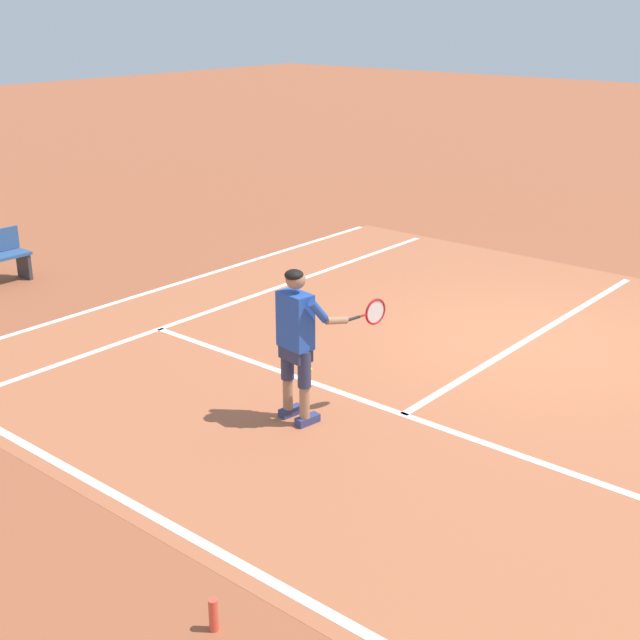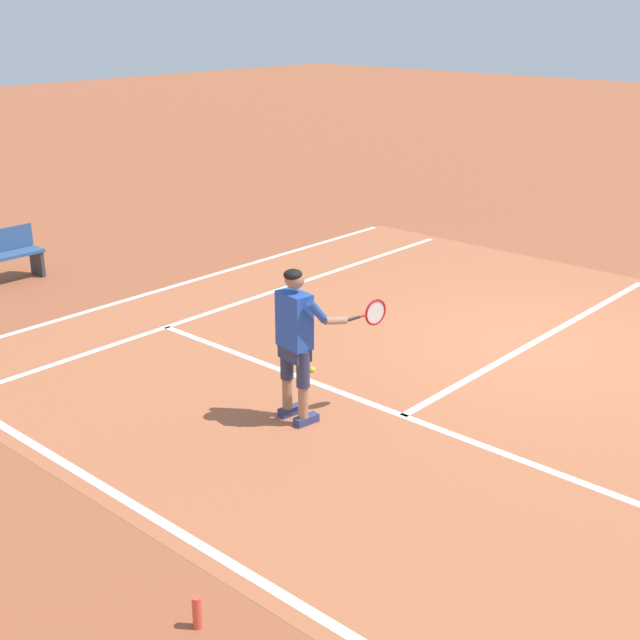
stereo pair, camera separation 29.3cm
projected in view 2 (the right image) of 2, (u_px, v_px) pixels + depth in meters
name	position (u px, v px, depth m)	size (l,w,h in m)	color
ground_plane	(533.00, 343.00, 11.44)	(80.00, 80.00, 0.00)	#9E5133
court_inner_surface	(484.00, 370.00, 10.59)	(10.98, 9.86, 0.00)	#B2603D
line_baseline	(186.00, 537.00, 7.29)	(10.98, 0.10, 0.01)	white
line_service	(403.00, 416.00, 9.43)	(8.23, 0.10, 0.01)	white
line_centre_service	(544.00, 337.00, 11.66)	(0.10, 6.40, 0.01)	white
line_singles_left	(253.00, 298.00, 13.17)	(0.10, 9.46, 0.01)	white
line_doubles_left	(194.00, 280.00, 14.03)	(0.10, 9.46, 0.01)	white
tennis_player	(297.00, 335.00, 9.01)	(0.76, 1.08, 1.71)	navy
tennis_ball_near_feet	(312.00, 369.00, 10.54)	(0.07, 0.07, 0.07)	#CCE02D
water_bottle	(197.00, 612.00, 6.20)	(0.07, 0.07, 0.26)	#E04C38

